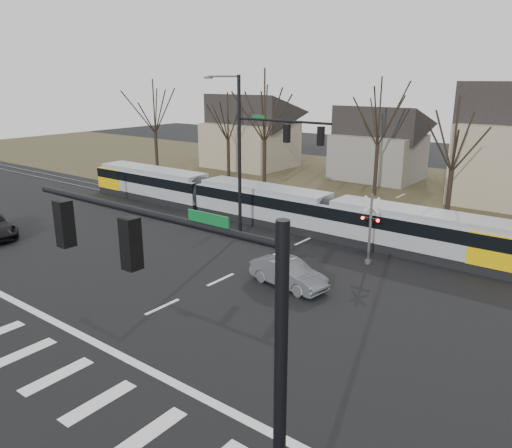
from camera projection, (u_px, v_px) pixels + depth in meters
The scene contains 14 objects.
ground at pixel (127, 323), 21.15m from camera, with size 140.00×140.00×0.00m, color black.
grass_verge at pixel (409, 192), 45.51m from camera, with size 140.00×28.00×0.01m, color #38331E.
crosswalk at pixel (38, 364), 18.10m from camera, with size 27.00×2.60×0.01m.
stop_line at pixel (91, 340), 19.78m from camera, with size 28.00×0.35×0.01m, color silver.
lane_dashes at pixel (320, 234), 33.33m from camera, with size 0.18×30.00×0.01m.
rail_pair at pixel (318, 234), 33.17m from camera, with size 90.00×1.52×0.06m.
tram at pixel (262, 202), 35.74m from camera, with size 34.97×2.60×2.65m.
sedan at pixel (288, 273), 24.75m from camera, with size 4.35×2.03×1.38m, color #54575C.
signal_pole_near_right at pixel (197, 350), 9.22m from camera, with size 6.72×0.44×8.00m.
signal_pole_far at pixel (260, 151), 30.47m from camera, with size 9.28×0.44×10.20m.
rail_crossing_signal at pixel (370, 231), 27.44m from camera, with size 1.08×0.36×4.00m.
tree_row at pixel (411, 146), 38.37m from camera, with size 59.20×7.20×10.00m.
house_a at pixel (250, 128), 57.46m from camera, with size 9.72×8.64×8.60m.
house_b at pixel (379, 140), 50.36m from camera, with size 8.64×7.56×7.65m.
Camera 1 is at (15.97, -11.83, 10.00)m, focal length 35.00 mm.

